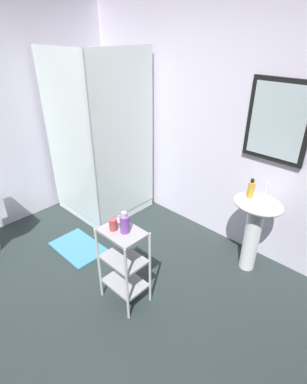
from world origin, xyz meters
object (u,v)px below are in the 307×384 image
at_px(rinse_cup, 113,224).
at_px(bath_mat, 78,247).
at_px(pedestal_sink, 255,219).
at_px(hand_soap_bottle, 251,189).
at_px(storage_cart, 124,260).
at_px(conditioner_bottle_purple, 125,224).
at_px(shower_stall, 102,179).

distance_m(rinse_cup, bath_mat, 1.15).
bearing_deg(pedestal_sink, hand_soap_bottle, -152.61).
distance_m(storage_cart, bath_mat, 1.01).
bearing_deg(storage_cart, rinse_cup, -153.03).
relative_size(hand_soap_bottle, rinse_cup, 1.81).
distance_m(hand_soap_bottle, rinse_cup, 1.26).
height_order(storage_cart, conditioner_bottle_purple, conditioner_bottle_purple).
bearing_deg(rinse_cup, pedestal_sink, 60.50).
bearing_deg(bath_mat, rinse_cup, -8.82).
bearing_deg(rinse_cup, conditioner_bottle_purple, 24.71).
height_order(hand_soap_bottle, conditioner_bottle_purple, hand_soap_bottle).
distance_m(pedestal_sink, rinse_cup, 1.35).
bearing_deg(rinse_cup, hand_soap_bottle, 62.57).
height_order(storage_cart, hand_soap_bottle, hand_soap_bottle).
height_order(conditioner_bottle_purple, rinse_cup, conditioner_bottle_purple).
xyz_separation_m(pedestal_sink, conditioner_bottle_purple, (-0.56, -1.11, 0.24)).
relative_size(storage_cart, bath_mat, 1.23).
bearing_deg(bath_mat, storage_cart, -6.16).
height_order(shower_stall, bath_mat, shower_stall).
bearing_deg(storage_cart, bath_mat, 173.84).
bearing_deg(shower_stall, storage_cart, -31.27).
bearing_deg(pedestal_sink, bath_mat, -145.53).
distance_m(pedestal_sink, bath_mat, 1.90).
height_order(pedestal_sink, rinse_cup, rinse_cup).
bearing_deg(bath_mat, conditioner_bottle_purple, -5.45).
distance_m(shower_stall, hand_soap_bottle, 1.90).
bearing_deg(rinse_cup, shower_stall, 146.39).
height_order(shower_stall, hand_soap_bottle, shower_stall).
xyz_separation_m(shower_stall, rinse_cup, (1.25, -0.83, 0.33)).
relative_size(storage_cart, rinse_cup, 7.58).
xyz_separation_m(storage_cart, hand_soap_bottle, (0.52, 1.09, 0.45)).
bearing_deg(conditioner_bottle_purple, pedestal_sink, 63.18).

